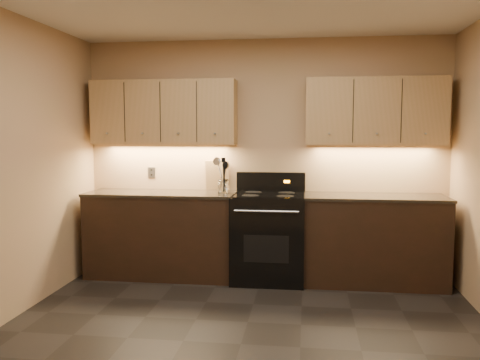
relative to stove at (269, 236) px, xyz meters
name	(u,v)px	position (x,y,z in m)	size (l,w,h in m)	color
floor	(241,344)	(-0.08, -1.68, -0.48)	(4.00, 4.00, 0.00)	black
wall_back	(264,158)	(-0.08, 0.32, 0.82)	(4.00, 0.04, 2.60)	tan
counter_left	(162,234)	(-1.18, 0.02, -0.01)	(1.62, 0.62, 0.93)	black
counter_right	(374,240)	(1.10, 0.02, -0.01)	(1.46, 0.62, 0.93)	black
stove	(269,236)	(0.00, 0.00, 0.00)	(0.76, 0.68, 1.14)	black
upper_cab_left	(164,112)	(-1.18, 0.17, 1.32)	(1.60, 0.30, 0.70)	tan
upper_cab_right	(375,111)	(1.10, 0.17, 1.32)	(1.44, 0.30, 0.70)	tan
outlet_plate	(152,172)	(-1.38, 0.31, 0.64)	(0.09, 0.01, 0.12)	#B2B5BA
utensil_crock	(223,187)	(-0.50, 0.05, 0.52)	(0.15, 0.15, 0.14)	white
cutting_board	(217,175)	(-0.60, 0.29, 0.62)	(0.27, 0.02, 0.34)	tan
wooden_spoon	(220,176)	(-0.54, 0.05, 0.63)	(0.06, 0.06, 0.32)	tan
black_spoon	(223,176)	(-0.50, 0.08, 0.63)	(0.06, 0.06, 0.32)	black
black_turner	(224,174)	(-0.49, 0.02, 0.65)	(0.08, 0.08, 0.38)	black
steel_spatula	(226,174)	(-0.47, 0.06, 0.65)	(0.08, 0.08, 0.37)	silver
steel_skimmer	(225,174)	(-0.47, 0.04, 0.65)	(0.09, 0.09, 0.37)	silver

